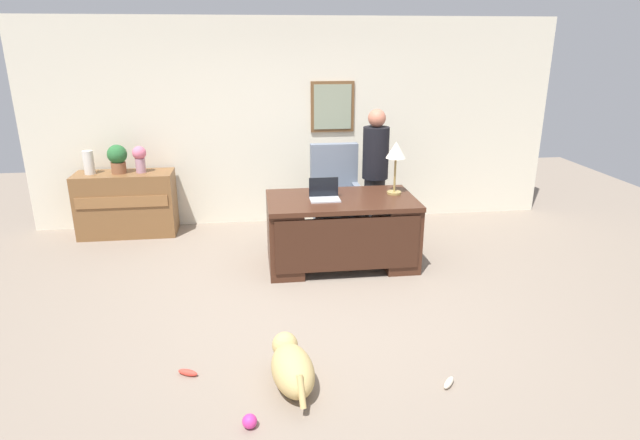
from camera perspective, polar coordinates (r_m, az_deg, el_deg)
ground_plane at (r=5.17m, az=0.18°, el=-8.97°), size 12.00×12.00×0.00m
back_wall at (r=7.24m, az=-2.55°, el=10.37°), size 7.00×0.16×2.70m
desk at (r=5.89m, az=2.31°, el=-1.05°), size 1.62×0.93×0.77m
credenza at (r=7.26m, az=-20.03°, el=1.63°), size 1.21×0.50×0.82m
armchair at (r=6.73m, az=1.68°, el=2.41°), size 0.60×0.59×1.17m
person_standing at (r=6.64m, az=5.92°, el=4.99°), size 0.32×0.32×1.63m
dog_lying at (r=4.01m, az=-3.06°, el=-15.46°), size 0.37×0.73×0.30m
laptop at (r=5.74m, az=0.47°, el=2.80°), size 0.32×0.22×0.22m
desk_lamp at (r=5.92m, az=8.15°, el=7.10°), size 0.22×0.22×0.59m
vase_with_flowers at (r=7.07m, az=-18.78°, el=6.38°), size 0.17×0.17×0.34m
vase_empty at (r=7.23m, az=-23.57°, el=5.68°), size 0.13×0.13×0.29m
potted_plant at (r=7.13m, az=-20.91°, el=6.27°), size 0.24×0.24×0.36m
dog_toy_ball at (r=3.74m, az=-7.56°, el=-20.63°), size 0.10×0.10×0.10m
dog_toy_bone at (r=4.29m, az=-14.00°, el=-15.60°), size 0.17×0.11×0.05m
dog_toy_plush at (r=4.18m, az=13.66°, el=-16.60°), size 0.14×0.15×0.05m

